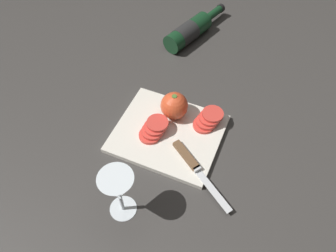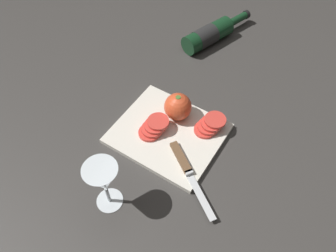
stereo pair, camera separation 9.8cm
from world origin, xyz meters
name	(u,v)px [view 1 (the left image)]	position (x,y,z in m)	size (l,w,h in m)	color
ground_plane	(187,134)	(0.00, 0.00, 0.00)	(3.00, 3.00, 0.00)	#383533
cutting_board	(168,133)	(0.05, 0.03, 0.01)	(0.32, 0.27, 0.02)	silver
wine_bottle	(190,31)	(0.16, -0.44, 0.04)	(0.15, 0.33, 0.08)	#14381E
wine_glass	(118,189)	(0.07, 0.30, 0.12)	(0.09, 0.09, 0.17)	silver
whole_tomato	(174,106)	(0.06, -0.04, 0.06)	(0.09, 0.09, 0.09)	#DB4C28
knife	(190,161)	(-0.05, 0.10, 0.02)	(0.22, 0.16, 0.01)	silver
tomato_slice_stack_near	(154,129)	(0.09, 0.05, 0.03)	(0.08, 0.10, 0.04)	#D63D33
tomato_slice_stack_far	(208,119)	(-0.05, -0.05, 0.03)	(0.08, 0.10, 0.04)	#D63D33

